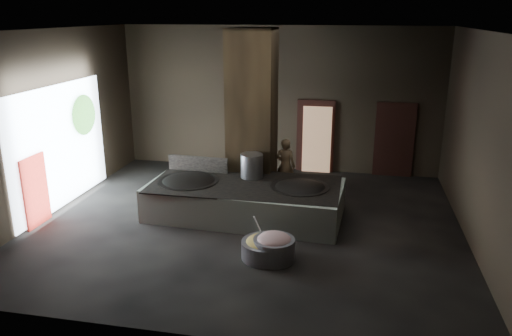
% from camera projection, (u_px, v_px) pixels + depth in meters
% --- Properties ---
extents(floor, '(10.00, 9.00, 0.10)m').
position_uv_depth(floor, '(248.00, 224.00, 12.09)').
color(floor, black).
rests_on(floor, ground).
extents(ceiling, '(10.00, 9.00, 0.10)m').
position_uv_depth(ceiling, '(247.00, 28.00, 10.72)').
color(ceiling, black).
rests_on(ceiling, back_wall).
extents(back_wall, '(10.00, 0.10, 4.50)m').
position_uv_depth(back_wall, '(279.00, 99.00, 15.66)').
color(back_wall, black).
rests_on(back_wall, ground).
extents(front_wall, '(10.00, 0.10, 4.50)m').
position_uv_depth(front_wall, '(180.00, 203.00, 7.15)').
color(front_wall, black).
rests_on(front_wall, ground).
extents(left_wall, '(0.10, 9.00, 4.50)m').
position_uv_depth(left_wall, '(49.00, 123.00, 12.36)').
color(left_wall, black).
rests_on(left_wall, ground).
extents(right_wall, '(0.10, 9.00, 4.50)m').
position_uv_depth(right_wall, '(483.00, 143.00, 10.45)').
color(right_wall, black).
rests_on(right_wall, ground).
extents(pillar, '(1.20, 1.20, 4.50)m').
position_uv_depth(pillar, '(252.00, 115.00, 13.24)').
color(pillar, black).
rests_on(pillar, ground).
extents(hearth_platform, '(4.84, 2.51, 0.82)m').
position_uv_depth(hearth_platform, '(245.00, 200.00, 12.40)').
color(hearth_platform, silver).
rests_on(hearth_platform, ground).
extents(platform_cap, '(4.62, 2.22, 0.03)m').
position_uv_depth(platform_cap, '(245.00, 184.00, 12.28)').
color(platform_cap, black).
rests_on(platform_cap, hearth_platform).
extents(wok_left, '(1.49, 1.49, 0.41)m').
position_uv_depth(wok_left, '(189.00, 184.00, 12.52)').
color(wok_left, black).
rests_on(wok_left, hearth_platform).
extents(wok_left_rim, '(1.52, 1.52, 0.05)m').
position_uv_depth(wok_left_rim, '(188.00, 181.00, 12.50)').
color(wok_left_rim, black).
rests_on(wok_left_rim, hearth_platform).
extents(wok_right, '(1.39, 1.39, 0.39)m').
position_uv_depth(wok_right, '(300.00, 190.00, 12.09)').
color(wok_right, black).
rests_on(wok_right, hearth_platform).
extents(wok_right_rim, '(1.42, 1.42, 0.05)m').
position_uv_depth(wok_right_rim, '(300.00, 187.00, 12.07)').
color(wok_right_rim, black).
rests_on(wok_right_rim, hearth_platform).
extents(stock_pot, '(0.58, 0.58, 0.62)m').
position_uv_depth(stock_pot, '(252.00, 166.00, 12.69)').
color(stock_pot, '#A3A7AA').
rests_on(stock_pot, hearth_platform).
extents(splash_guard, '(1.64, 0.15, 0.41)m').
position_uv_depth(splash_guard, '(198.00, 164.00, 13.19)').
color(splash_guard, black).
rests_on(splash_guard, hearth_platform).
extents(cook, '(0.60, 0.43, 1.55)m').
position_uv_depth(cook, '(285.00, 166.00, 13.90)').
color(cook, brown).
rests_on(cook, ground).
extents(veg_basin, '(1.11, 1.11, 0.37)m').
position_uv_depth(veg_basin, '(266.00, 249.00, 10.30)').
color(veg_basin, slate).
rests_on(veg_basin, ground).
extents(veg_fill, '(0.83, 0.83, 0.25)m').
position_uv_depth(veg_fill, '(266.00, 242.00, 10.25)').
color(veg_fill, '#97AD54').
rests_on(veg_fill, veg_basin).
extents(ladle, '(0.23, 0.36, 0.72)m').
position_uv_depth(ladle, '(260.00, 230.00, 10.36)').
color(ladle, '#A3A7AA').
rests_on(ladle, veg_basin).
extents(meat_basin, '(0.98, 0.98, 0.47)m').
position_uv_depth(meat_basin, '(274.00, 249.00, 10.19)').
color(meat_basin, slate).
rests_on(meat_basin, ground).
extents(meat_fill, '(0.71, 0.71, 0.27)m').
position_uv_depth(meat_fill, '(274.00, 240.00, 10.13)').
color(meat_fill, '#B86E71').
rests_on(meat_fill, meat_basin).
extents(doorway_near, '(1.18, 0.08, 2.38)m').
position_uv_depth(doorway_near, '(315.00, 137.00, 15.68)').
color(doorway_near, black).
rests_on(doorway_near, ground).
extents(doorway_near_glow, '(0.89, 0.04, 2.10)m').
position_uv_depth(doorway_near_glow, '(317.00, 140.00, 15.60)').
color(doorway_near_glow, '#8C6647').
rests_on(doorway_near_glow, ground).
extents(doorway_far, '(1.18, 0.08, 2.38)m').
position_uv_depth(doorway_far, '(394.00, 141.00, 15.23)').
color(doorway_far, black).
rests_on(doorway_far, ground).
extents(doorway_far_glow, '(0.90, 0.04, 2.12)m').
position_uv_depth(doorway_far_glow, '(389.00, 141.00, 15.49)').
color(doorway_far_glow, '#8C6647').
rests_on(doorway_far_glow, ground).
extents(left_opening, '(0.04, 4.20, 3.10)m').
position_uv_depth(left_opening, '(60.00, 146.00, 12.72)').
color(left_opening, white).
rests_on(left_opening, ground).
extents(pavilion_sliver, '(0.05, 0.90, 1.70)m').
position_uv_depth(pavilion_sliver, '(36.00, 191.00, 11.72)').
color(pavilion_sliver, maroon).
rests_on(pavilion_sliver, ground).
extents(tree_silhouette, '(0.28, 1.10, 1.10)m').
position_uv_depth(tree_silhouette, '(84.00, 115.00, 13.55)').
color(tree_silhouette, '#194714').
rests_on(tree_silhouette, left_opening).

